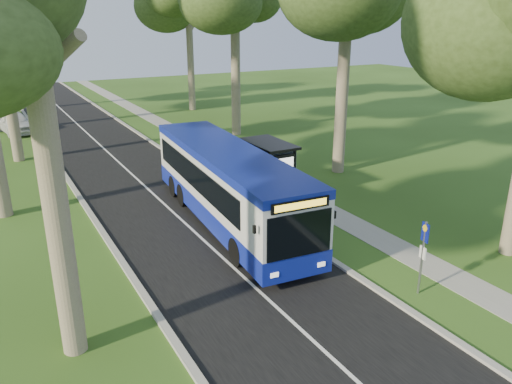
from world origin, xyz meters
TOP-DOWN VIEW (x-y plane):
  - ground at (0.00, 0.00)m, footprint 120.00×120.00m
  - road at (-3.50, 10.00)m, footprint 7.00×100.00m
  - kerb_east at (0.00, 10.00)m, footprint 0.25×100.00m
  - kerb_west at (-7.00, 10.00)m, footprint 0.25×100.00m
  - centre_line at (-3.50, 10.00)m, footprint 0.12×100.00m
  - footpath at (3.00, 10.00)m, footprint 1.50×100.00m
  - bus at (-1.76, 2.06)m, footprint 3.66×12.97m
  - bus_stop_sign at (1.12, -6.49)m, footprint 0.13×0.36m
  - bus_shelter at (1.85, 3.92)m, footprint 1.80×3.29m
  - litter_bin at (1.65, 5.33)m, footprint 0.58×0.58m
  - car_white at (-8.42, 27.01)m, footprint 2.80×5.20m
  - car_silver at (-8.95, 34.28)m, footprint 3.01×5.39m

SIDE VIEW (x-z plane):
  - ground at x=0.00m, z-range 0.00..0.00m
  - road at x=-3.50m, z-range 0.00..0.02m
  - footpath at x=3.00m, z-range 0.00..0.02m
  - centre_line at x=-3.50m, z-range 0.02..0.02m
  - kerb_east at x=0.00m, z-range 0.00..0.12m
  - kerb_west at x=-7.00m, z-range 0.00..0.12m
  - litter_bin at x=1.65m, z-range 0.01..1.03m
  - car_white at x=-8.42m, z-range 0.00..1.68m
  - car_silver at x=-8.95m, z-range 0.00..1.68m
  - bus_stop_sign at x=1.12m, z-range 0.32..2.90m
  - bus at x=-1.76m, z-range 0.06..3.45m
  - bus_shelter at x=1.85m, z-range 0.59..3.41m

